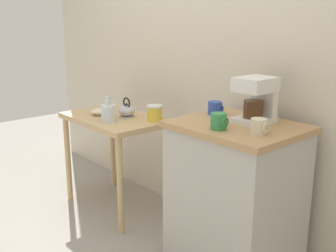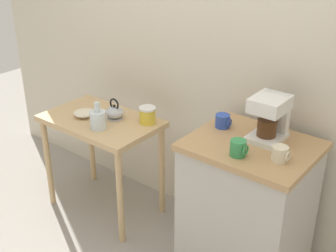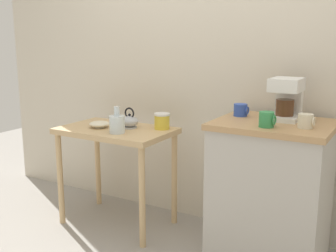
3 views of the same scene
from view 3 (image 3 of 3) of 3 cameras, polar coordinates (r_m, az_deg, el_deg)
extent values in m
plane|color=gray|center=(3.05, 2.02, -15.57)|extent=(8.00, 8.00, 0.00)
cube|color=beige|center=(3.09, 8.16, 11.70)|extent=(4.40, 0.10, 2.80)
cube|color=tan|center=(3.10, -7.18, -0.67)|extent=(0.83, 0.52, 0.04)
cylinder|color=tan|center=(3.29, -14.63, -7.09)|extent=(0.04, 0.04, 0.72)
cylinder|color=tan|center=(2.83, -3.59, -9.87)|extent=(0.04, 0.04, 0.72)
cylinder|color=tan|center=(3.59, -9.67, -5.19)|extent=(0.04, 0.04, 0.72)
cylinder|color=tan|center=(3.18, 0.88, -7.31)|extent=(0.04, 0.04, 0.72)
cube|color=#BCB7AD|center=(2.73, 13.92, -9.26)|extent=(0.67, 0.56, 0.88)
cube|color=tan|center=(2.60, 14.43, 0.18)|extent=(0.70, 0.59, 0.04)
cylinder|color=beige|center=(3.13, -9.42, -0.16)|extent=(0.07, 0.07, 0.01)
ellipsoid|color=beige|center=(3.13, -9.43, 0.29)|extent=(0.15, 0.15, 0.04)
cylinder|color=#B2B5BA|center=(3.10, -5.30, -0.17)|extent=(0.11, 0.11, 0.01)
ellipsoid|color=#B2B5BA|center=(3.09, -5.32, 0.64)|extent=(0.13, 0.13, 0.08)
cone|color=#B2B5BA|center=(3.05, -4.36, 0.60)|extent=(0.07, 0.03, 0.05)
sphere|color=black|center=(3.08, -5.33, 1.55)|extent=(0.02, 0.02, 0.02)
torus|color=black|center=(3.08, -5.34, 1.79)|extent=(0.08, 0.01, 0.08)
cylinder|color=silver|center=(2.93, -7.03, 0.22)|extent=(0.11, 0.11, 0.12)
cylinder|color=silver|center=(2.91, -7.08, 2.04)|extent=(0.04, 0.04, 0.07)
cylinder|color=gold|center=(3.04, -0.84, 0.54)|extent=(0.11, 0.11, 0.10)
cylinder|color=white|center=(3.03, -0.84, 1.63)|extent=(0.12, 0.12, 0.01)
cube|color=white|center=(2.67, 15.78, 1.12)|extent=(0.18, 0.22, 0.03)
cube|color=white|center=(2.73, 16.38, 3.78)|extent=(0.16, 0.05, 0.26)
cube|color=white|center=(2.64, 16.04, 5.50)|extent=(0.18, 0.22, 0.08)
cylinder|color=#4C2D19|center=(2.65, 15.81, 2.47)|extent=(0.11, 0.11, 0.10)
cylinder|color=#2D4CAD|center=(2.73, 9.96, 2.18)|extent=(0.09, 0.09, 0.08)
torus|color=#2D4CAD|center=(2.72, 10.87, 2.09)|extent=(0.01, 0.05, 0.05)
cylinder|color=#338C4C|center=(2.42, 13.42, 0.89)|extent=(0.09, 0.09, 0.09)
torus|color=#338C4C|center=(2.41, 14.43, 0.78)|extent=(0.01, 0.06, 0.06)
cylinder|color=beige|center=(2.46, 18.42, 0.66)|extent=(0.08, 0.08, 0.08)
torus|color=beige|center=(2.45, 19.43, 0.55)|extent=(0.01, 0.06, 0.06)
camera|label=1|loc=(1.00, 78.75, 6.94)|focal=43.74mm
camera|label=2|loc=(0.85, 85.05, 55.41)|focal=48.28mm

